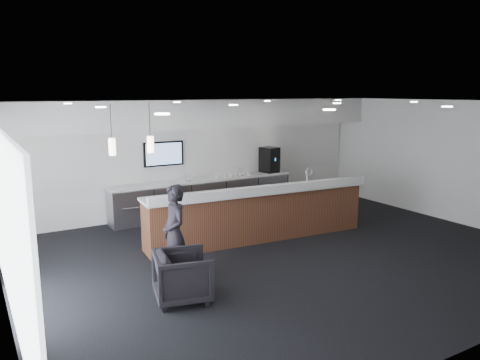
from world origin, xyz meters
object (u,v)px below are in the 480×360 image
service_counter (258,213)px  coffee_machine (269,160)px  armchair (183,276)px  lounge_guest (175,233)px

service_counter → coffee_machine: coffee_machine is taller
service_counter → coffee_machine: (1.98, 2.48, 0.73)m
coffee_machine → armchair: (-4.65, -4.47, -0.91)m
armchair → lounge_guest: lounge_guest is taller
service_counter → armchair: (-2.67, -1.99, -0.19)m
service_counter → coffee_machine: size_ratio=7.23×
coffee_machine → armchair: coffee_machine is taller
lounge_guest → coffee_machine: bearing=131.4°
coffee_machine → lounge_guest: size_ratio=0.42×
service_counter → lounge_guest: bearing=-149.2°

